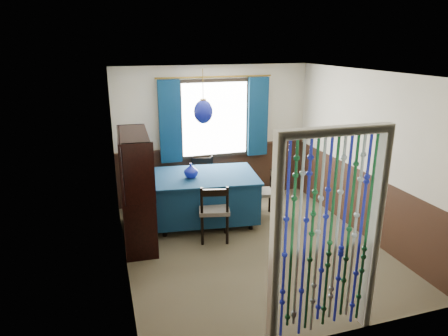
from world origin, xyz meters
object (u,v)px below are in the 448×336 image
object	(u,v)px
dining_table	(205,195)
bowl_shelf	(141,172)
chair_near	(214,210)
chair_left	(142,198)
vase_sideboard	(138,177)
chair_right	(265,192)
vase_table	(191,171)
sideboard	(137,204)
pendant_lamp	(203,112)
chair_far	(203,181)

from	to	relation	value
dining_table	bowl_shelf	world-z (taller)	bowl_shelf
chair_near	bowl_shelf	bearing A→B (deg)	-171.34
chair_left	vase_sideboard	size ratio (longest dim) A/B	4.53
chair_near	dining_table	bearing A→B (deg)	100.86
chair_left	vase_sideboard	distance (m)	0.51
chair_left	chair_right	xyz separation A→B (m)	(2.04, -0.20, -0.06)
chair_right	vase_table	size ratio (longest dim) A/B	3.73
sideboard	vase_sideboard	distance (m)	0.42
chair_right	vase_sideboard	distance (m)	2.15
chair_left	bowl_shelf	xyz separation A→B (m)	(-0.05, -0.71, 0.68)
vase_table	chair_near	bearing A→B (deg)	-72.32
chair_near	vase_sideboard	xyz separation A→B (m)	(-1.03, 0.56, 0.45)
dining_table	vase_table	distance (m)	0.51
chair_left	vase_sideboard	world-z (taller)	vase_sideboard
pendant_lamp	vase_sideboard	distance (m)	1.41
chair_left	vase_sideboard	xyz separation A→B (m)	(-0.05, -0.23, 0.45)
bowl_shelf	vase_sideboard	distance (m)	0.53
chair_right	sideboard	world-z (taller)	sideboard
chair_near	chair_right	bearing A→B (deg)	42.66
chair_left	pendant_lamp	distance (m)	1.70
chair_left	vase_table	size ratio (longest dim) A/B	4.24
pendant_lamp	vase_sideboard	world-z (taller)	pendant_lamp
chair_right	chair_left	bearing A→B (deg)	98.40
vase_table	bowl_shelf	bearing A→B (deg)	-146.82
dining_table	chair_right	size ratio (longest dim) A/B	2.27
chair_far	vase_sideboard	world-z (taller)	vase_sideboard
dining_table	chair_left	xyz separation A→B (m)	(-1.01, 0.12, 0.02)
pendant_lamp	chair_near	bearing A→B (deg)	-92.51
pendant_lamp	bowl_shelf	distance (m)	1.40
dining_table	sideboard	distance (m)	1.18
chair_right	pendant_lamp	size ratio (longest dim) A/B	0.97
pendant_lamp	vase_table	size ratio (longest dim) A/B	3.86
chair_left	chair_right	size ratio (longest dim) A/B	1.14
dining_table	pendant_lamp	size ratio (longest dim) A/B	2.19
chair_near	vase_table	size ratio (longest dim) A/B	4.21
chair_left	sideboard	size ratio (longest dim) A/B	0.55
chair_near	sideboard	world-z (taller)	sideboard
chair_right	sideboard	xyz separation A→B (m)	(-2.15, -0.26, 0.15)
vase_sideboard	chair_far	bearing A→B (deg)	33.56
dining_table	vase_sideboard	distance (m)	1.16
chair_right	pendant_lamp	distance (m)	1.76
chair_far	pendant_lamp	xyz separation A→B (m)	(-0.14, -0.68, 1.38)
pendant_lamp	vase_table	bearing A→B (deg)	-167.09
chair_right	vase_sideboard	bearing A→B (deg)	104.94
chair_left	vase_table	xyz separation A→B (m)	(0.78, -0.17, 0.44)
chair_near	chair_left	world-z (taller)	chair_left
vase_table	vase_sideboard	world-z (taller)	vase_sideboard
dining_table	bowl_shelf	bearing A→B (deg)	-143.45
chair_left	pendant_lamp	bearing A→B (deg)	79.67
chair_right	vase_table	xyz separation A→B (m)	(-1.26, 0.03, 0.49)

